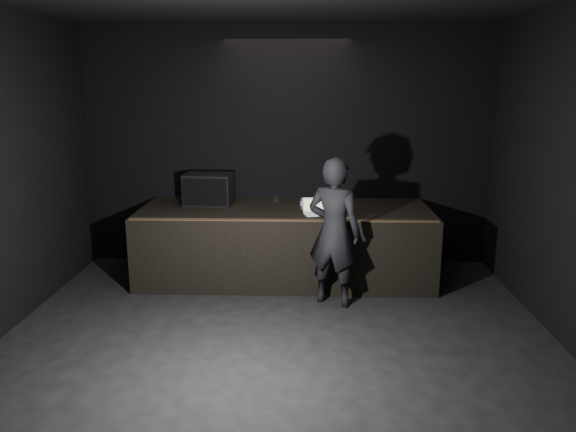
# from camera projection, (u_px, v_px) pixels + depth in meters

# --- Properties ---
(ground) EXTENTS (7.00, 7.00, 0.00)m
(ground) POSITION_uv_depth(u_px,v_px,m) (274.00, 373.00, 5.33)
(ground) COLOR black
(ground) RESTS_ON ground
(room_walls) EXTENTS (6.10, 7.10, 3.52)m
(room_walls) POSITION_uv_depth(u_px,v_px,m) (273.00, 162.00, 4.87)
(room_walls) COLOR black
(room_walls) RESTS_ON ground
(stage_riser) EXTENTS (4.00, 1.50, 1.00)m
(stage_riser) POSITION_uv_depth(u_px,v_px,m) (285.00, 243.00, 7.87)
(stage_riser) COLOR black
(stage_riser) RESTS_ON ground
(riser_lip) EXTENTS (3.92, 0.10, 0.01)m
(riser_lip) POSITION_uv_depth(u_px,v_px,m) (283.00, 220.00, 7.07)
(riser_lip) COLOR brown
(riser_lip) RESTS_ON stage_riser
(stage_monitor) EXTENTS (0.70, 0.53, 0.44)m
(stage_monitor) POSITION_uv_depth(u_px,v_px,m) (209.00, 189.00, 7.95)
(stage_monitor) COLOR black
(stage_monitor) RESTS_ON stage_riser
(cable) EXTENTS (0.78, 0.38, 0.02)m
(cable) POSITION_uv_depth(u_px,v_px,m) (253.00, 207.00, 7.81)
(cable) COLOR black
(cable) RESTS_ON stage_riser
(laptop) EXTENTS (0.35, 0.33, 0.20)m
(laptop) POSITION_uv_depth(u_px,v_px,m) (315.00, 210.00, 7.42)
(laptop) COLOR silver
(laptop) RESTS_ON stage_riser
(beer_can) EXTENTS (0.06, 0.06, 0.15)m
(beer_can) POSITION_uv_depth(u_px,v_px,m) (302.00, 203.00, 7.71)
(beer_can) COLOR silver
(beer_can) RESTS_ON stage_riser
(plastic_cup) EXTENTS (0.09, 0.09, 0.11)m
(plastic_cup) POSITION_uv_depth(u_px,v_px,m) (276.00, 200.00, 8.07)
(plastic_cup) COLOR white
(plastic_cup) RESTS_ON stage_riser
(wii_remote) EXTENTS (0.09, 0.13, 0.03)m
(wii_remote) POSITION_uv_depth(u_px,v_px,m) (350.00, 219.00, 7.09)
(wii_remote) COLOR white
(wii_remote) RESTS_ON stage_riser
(person) EXTENTS (0.79, 0.67, 1.84)m
(person) POSITION_uv_depth(u_px,v_px,m) (334.00, 232.00, 6.83)
(person) COLOR black
(person) RESTS_ON ground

